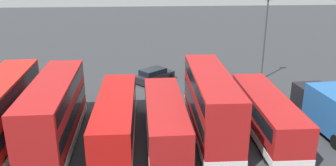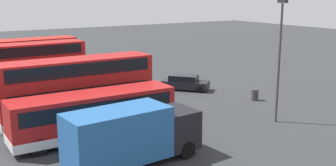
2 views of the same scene
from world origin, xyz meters
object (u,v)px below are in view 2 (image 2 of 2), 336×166
bus_single_deck_near_end (94,113)px  bus_single_deck_third (52,91)px  box_truck_blue (131,134)px  car_hatchback_silver (185,83)px  lamp_post_tall (280,53)px  bus_double_decker_second (77,88)px  bus_single_deck_fourth (48,82)px  bus_double_decker_sixth (22,60)px  bus_double_decker_fifth (26,66)px  waste_bin_yellow (255,95)px

bus_single_deck_near_end → bus_single_deck_third: size_ratio=1.03×
box_truck_blue → car_hatchback_silver: (12.66, -12.36, -1.01)m
bus_single_deck_near_end → lamp_post_tall: (-3.91, -12.29, 3.39)m
bus_double_decker_second → bus_single_deck_fourth: bus_double_decker_second is taller
lamp_post_tall → bus_double_decker_sixth: bearing=28.7°
bus_single_deck_near_end → bus_double_decker_fifth: size_ratio=0.98×
lamp_post_tall → bus_double_decker_second: bearing=56.3°
car_hatchback_silver → waste_bin_yellow: (-6.41, -2.86, -0.23)m
bus_single_deck_near_end → bus_single_deck_third: same height
bus_single_deck_third → car_hatchback_silver: 12.89m
box_truck_blue → bus_single_deck_near_end: bearing=0.7°
bus_double_decker_fifth → box_truck_blue: bus_double_decker_fifth is taller
bus_double_decker_fifth → car_hatchback_silver: size_ratio=2.41×
bus_single_deck_third → bus_double_decker_fifth: 7.50m
lamp_post_tall → box_truck_blue: bearing=95.0°
car_hatchback_silver → lamp_post_tall: size_ratio=0.52×
bus_single_deck_near_end → lamp_post_tall: 13.33m
box_truck_blue → car_hatchback_silver: 17.72m
bus_double_decker_second → car_hatchback_silver: bearing=-73.0°
bus_single_deck_fourth → bus_double_decker_sixth: bearing=2.1°
bus_double_decker_fifth → box_truck_blue: (-19.79, -0.54, -0.74)m
bus_double_decker_second → bus_double_decker_sixth: bearing=1.4°
bus_single_deck_third → bus_double_decker_sixth: (11.04, -0.51, 0.83)m
bus_double_decker_fifth → car_hatchback_silver: 14.84m
bus_single_deck_near_end → waste_bin_yellow: size_ratio=11.17×
bus_double_decker_sixth → waste_bin_yellow: bus_double_decker_sixth is taller
bus_single_deck_third → bus_double_decker_fifth: bus_double_decker_fifth is taller
bus_double_decker_fifth → box_truck_blue: bearing=-178.4°
bus_double_decker_sixth → box_truck_blue: bus_double_decker_sixth is taller
car_hatchback_silver → lamp_post_tall: lamp_post_tall is taller
waste_bin_yellow → box_truck_blue: bearing=112.4°
box_truck_blue → bus_single_deck_third: bearing=2.3°
bus_double_decker_second → box_truck_blue: (-9.00, 0.35, -0.74)m
bus_double_decker_second → bus_double_decker_sixth: 14.38m
bus_single_deck_fourth → car_hatchback_silver: (-3.13, -12.07, -0.92)m
bus_single_deck_third → bus_single_deck_fourth: size_ratio=0.93×
bus_single_deck_fourth → bus_double_decker_sixth: (7.59, 0.28, 0.83)m
bus_double_decker_sixth → lamp_post_tall: 25.56m
bus_single_deck_fourth → car_hatchback_silver: bus_single_deck_fourth is taller
bus_single_deck_near_end → bus_double_decker_second: bus_double_decker_second is taller
bus_single_deck_third → bus_double_decker_sixth: 11.09m
bus_double_decker_second → car_hatchback_silver: (3.66, -12.01, -1.75)m
bus_single_deck_fourth → lamp_post_tall: lamp_post_tall is taller
bus_double_decker_second → bus_single_deck_near_end: bearing=174.1°
bus_single_deck_near_end → bus_double_decker_second: 4.13m
bus_single_deck_fourth → bus_double_decker_fifth: size_ratio=1.02×
box_truck_blue → bus_single_deck_fourth: bearing=-1.0°
bus_single_deck_near_end → bus_double_decker_sixth: bearing=-0.2°
bus_double_decker_fifth → bus_double_decker_sixth: 3.64m
bus_single_deck_third → bus_double_decker_fifth: (7.45, 0.04, 0.83)m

